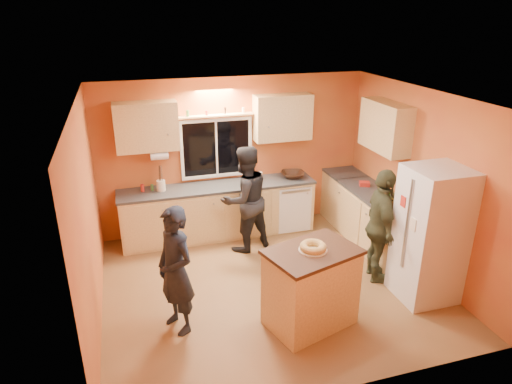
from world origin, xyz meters
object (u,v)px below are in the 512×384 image
object	(u,v)px
island	(311,287)
person_left	(176,271)
person_center	(245,199)
refrigerator	(430,235)
person_right	(381,227)

from	to	relation	value
island	person_left	distance (m)	1.61
person_center	refrigerator	bearing A→B (deg)	116.32
refrigerator	person_right	bearing A→B (deg)	125.94
person_left	person_center	size ratio (longest dim) A/B	0.93
refrigerator	person_right	xyz separation A→B (m)	(-0.39, 0.54, -0.08)
island	person_right	size ratio (longest dim) A/B	0.73
person_left	person_right	size ratio (longest dim) A/B	0.96
refrigerator	person_center	distance (m)	2.74
refrigerator	person_right	distance (m)	0.67
refrigerator	person_left	distance (m)	3.24
island	person_left	world-z (taller)	person_left
refrigerator	island	size ratio (longest dim) A/B	1.50
island	person_right	xyz separation A→B (m)	(1.30, 0.66, 0.31)
refrigerator	island	world-z (taller)	refrigerator
person_left	person_center	bearing A→B (deg)	115.68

